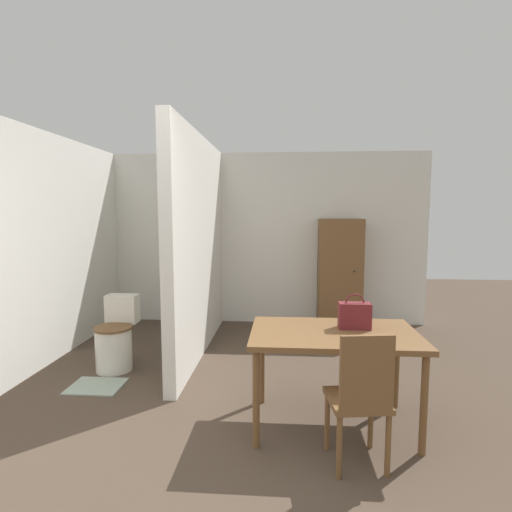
{
  "coord_description": "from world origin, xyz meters",
  "views": [
    {
      "loc": [
        0.5,
        -2.03,
        1.64
      ],
      "look_at": [
        0.23,
        1.64,
        1.23
      ],
      "focal_mm": 28.0,
      "sensor_mm": 36.0,
      "label": 1
    }
  ],
  "objects_px": {
    "toilet": "(116,339)",
    "dining_table": "(334,341)",
    "wooden_chair": "(360,396)",
    "handbag": "(355,315)",
    "wooden_cabinet": "(340,274)"
  },
  "relations": [
    {
      "from": "toilet",
      "to": "dining_table",
      "type": "bearing_deg",
      "value": -24.96
    },
    {
      "from": "toilet",
      "to": "handbag",
      "type": "distance_m",
      "value": 2.54
    },
    {
      "from": "toilet",
      "to": "wooden_chair",
      "type": "bearing_deg",
      "value": -33.92
    },
    {
      "from": "toilet",
      "to": "wooden_cabinet",
      "type": "distance_m",
      "value": 3.06
    },
    {
      "from": "dining_table",
      "to": "toilet",
      "type": "bearing_deg",
      "value": 155.04
    },
    {
      "from": "handbag",
      "to": "wooden_cabinet",
      "type": "xyz_separation_m",
      "value": [
        0.23,
        2.55,
        -0.07
      ]
    },
    {
      "from": "dining_table",
      "to": "toilet",
      "type": "height_order",
      "value": "toilet"
    },
    {
      "from": "wooden_chair",
      "to": "dining_table",
      "type": "bearing_deg",
      "value": 94.11
    },
    {
      "from": "dining_table",
      "to": "handbag",
      "type": "height_order",
      "value": "handbag"
    },
    {
      "from": "dining_table",
      "to": "wooden_chair",
      "type": "height_order",
      "value": "wooden_chair"
    },
    {
      "from": "wooden_cabinet",
      "to": "handbag",
      "type": "bearing_deg",
      "value": -95.13
    },
    {
      "from": "wooden_chair",
      "to": "wooden_cabinet",
      "type": "relative_size",
      "value": 0.59
    },
    {
      "from": "wooden_chair",
      "to": "handbag",
      "type": "height_order",
      "value": "handbag"
    },
    {
      "from": "wooden_chair",
      "to": "handbag",
      "type": "xyz_separation_m",
      "value": [
        0.06,
        0.61,
        0.36
      ]
    },
    {
      "from": "wooden_chair",
      "to": "wooden_cabinet",
      "type": "distance_m",
      "value": 3.18
    }
  ]
}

